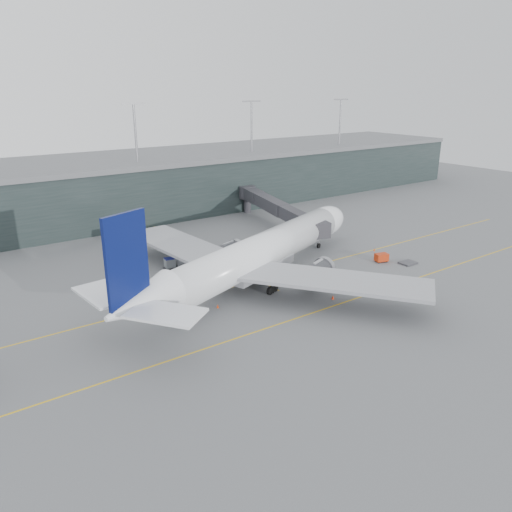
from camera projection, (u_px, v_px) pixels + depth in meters
ground at (223, 279)px, 90.25m from camera, size 320.00×320.00×0.00m
taxiline_a at (235, 286)px, 87.16m from camera, size 160.00×0.25×0.02m
taxiline_b at (294, 319)px, 74.83m from camera, size 160.00×0.25×0.02m
taxiline_lead_main at (194, 247)px, 108.40m from camera, size 0.25×60.00×0.02m
terminal at (107, 188)px, 132.48m from camera, size 240.00×36.00×29.00m
main_aircraft at (260, 253)px, 88.07m from camera, size 64.29×59.35×18.67m
jet_bridge at (264, 205)px, 122.97m from camera, size 14.67×47.62×7.34m
gse_cart at (381, 257)px, 99.02m from camera, size 2.83×2.19×1.70m
baggage_dolly at (408, 263)px, 98.22m from camera, size 3.22×2.60×0.32m
uld_a at (170, 263)px, 95.21m from camera, size 2.52×2.13×2.08m
uld_b at (181, 262)px, 96.21m from camera, size 2.36×2.12×1.77m
uld_c at (202, 259)px, 98.36m from camera, size 1.97×1.62×1.72m
cone_nose at (374, 250)px, 105.71m from camera, size 0.39×0.39×0.62m
cone_wing_stbd at (333, 297)px, 81.78m from camera, size 0.45×0.45×0.71m
cone_wing_port at (222, 255)px, 102.34m from camera, size 0.41×0.41×0.66m
cone_tail at (218, 306)px, 78.54m from camera, size 0.39×0.39×0.63m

